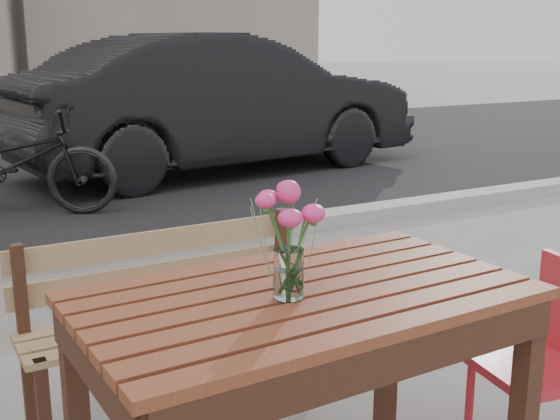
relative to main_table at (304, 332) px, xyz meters
name	(u,v)px	position (x,y,z in m)	size (l,w,h in m)	color
street	(33,201)	(0.10, 5.20, -0.65)	(30.00, 8.12, 0.12)	black
main_table	(304,332)	(0.00, 0.00, 0.00)	(1.34, 0.81, 0.81)	brown
main_bench	(170,296)	(-0.06, 0.99, -0.20)	(1.28, 0.39, 0.79)	#9A7250
red_chair	(551,351)	(0.98, -0.10, -0.24)	(0.43, 0.43, 0.76)	red
main_vase	(289,226)	(-0.07, -0.03, 0.34)	(0.18, 0.18, 0.34)	white
parked_car	(219,103)	(2.41, 5.98, 0.12)	(1.70, 4.87, 1.60)	black
bicycle	(12,162)	(-0.11, 4.83, -0.20)	(0.64, 1.82, 0.96)	black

